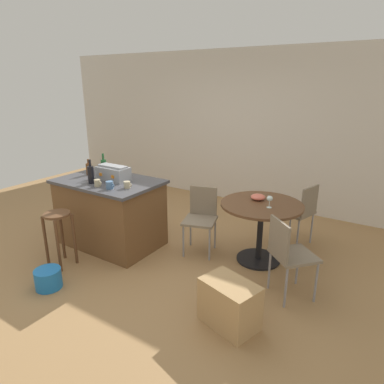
# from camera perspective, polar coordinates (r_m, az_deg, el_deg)

# --- Properties ---
(ground_plane) EXTENTS (8.80, 8.80, 0.00)m
(ground_plane) POSITION_cam_1_polar(r_m,az_deg,el_deg) (4.58, -7.67, -10.22)
(ground_plane) COLOR #A37A4C
(back_wall) EXTENTS (8.00, 0.10, 2.70)m
(back_wall) POSITION_cam_1_polar(r_m,az_deg,el_deg) (6.32, 7.67, 10.55)
(back_wall) COLOR beige
(back_wall) RESTS_ON ground_plane
(kitchen_island) EXTENTS (1.37, 0.89, 0.91)m
(kitchen_island) POSITION_cam_1_polar(r_m,az_deg,el_deg) (4.77, -13.44, -3.30)
(kitchen_island) COLOR brown
(kitchen_island) RESTS_ON ground_plane
(wooden_stool) EXTENTS (0.31, 0.31, 0.68)m
(wooden_stool) POSITION_cam_1_polar(r_m,az_deg,el_deg) (4.39, -21.39, -5.70)
(wooden_stool) COLOR brown
(wooden_stool) RESTS_ON ground_plane
(dining_table) EXTENTS (0.99, 0.99, 0.76)m
(dining_table) POSITION_cam_1_polar(r_m,az_deg,el_deg) (4.24, 11.44, -4.17)
(dining_table) COLOR black
(dining_table) RESTS_ON ground_plane
(folding_chair_near) EXTENTS (0.50, 0.50, 0.85)m
(folding_chair_near) POSITION_cam_1_polar(r_m,az_deg,el_deg) (4.44, 1.53, -3.88)
(folding_chair_near) COLOR #7F705B
(folding_chair_near) RESTS_ON ground_plane
(folding_chair_far) EXTENTS (0.56, 0.56, 0.86)m
(folding_chair_far) POSITION_cam_1_polar(r_m,az_deg,el_deg) (3.63, 15.79, -9.64)
(folding_chair_far) COLOR #7F705B
(folding_chair_far) RESTS_ON ground_plane
(folding_chair_left) EXTENTS (0.50, 0.50, 0.86)m
(folding_chair_left) POSITION_cam_1_polar(r_m,az_deg,el_deg) (4.82, 17.66, -2.87)
(folding_chair_left) COLOR #7F705B
(folding_chair_left) RESTS_ON ground_plane
(toolbox) EXTENTS (0.44, 0.24, 0.20)m
(toolbox) POSITION_cam_1_polar(r_m,az_deg,el_deg) (4.59, -13.02, 3.10)
(toolbox) COLOR gray
(toolbox) RESTS_ON kitchen_island
(bottle_0) EXTENTS (0.08, 0.08, 0.22)m
(bottle_0) POSITION_cam_1_polar(r_m,az_deg,el_deg) (4.96, -16.85, 3.76)
(bottle_0) COLOR #603314
(bottle_0) RESTS_ON kitchen_island
(bottle_1) EXTENTS (0.07, 0.07, 0.31)m
(bottle_1) POSITION_cam_1_polar(r_m,az_deg,el_deg) (4.82, -14.51, 4.01)
(bottle_1) COLOR #194C23
(bottle_1) RESTS_ON kitchen_island
(bottle_2) EXTENTS (0.08, 0.08, 0.31)m
(bottle_2) POSITION_cam_1_polar(r_m,az_deg,el_deg) (4.52, -16.54, 2.87)
(bottle_2) COLOR black
(bottle_2) RESTS_ON kitchen_island
(cup_0) EXTENTS (0.13, 0.09, 0.09)m
(cup_0) POSITION_cam_1_polar(r_m,az_deg,el_deg) (4.24, -13.59, 1.13)
(cup_0) COLOR #4C7099
(cup_0) RESTS_ON kitchen_island
(cup_1) EXTENTS (0.11, 0.08, 0.09)m
(cup_1) POSITION_cam_1_polar(r_m,az_deg,el_deg) (4.38, -15.51, 1.46)
(cup_1) COLOR tan
(cup_1) RESTS_ON kitchen_island
(cup_2) EXTENTS (0.12, 0.08, 0.08)m
(cup_2) POSITION_cam_1_polar(r_m,az_deg,el_deg) (4.23, -10.78, 1.21)
(cup_2) COLOR tan
(cup_2) RESTS_ON kitchen_island
(wine_glass) EXTENTS (0.07, 0.07, 0.14)m
(wine_glass) POSITION_cam_1_polar(r_m,az_deg,el_deg) (4.02, 12.86, -1.13)
(wine_glass) COLOR silver
(wine_glass) RESTS_ON dining_table
(serving_bowl) EXTENTS (0.18, 0.18, 0.07)m
(serving_bowl) POSITION_cam_1_polar(r_m,az_deg,el_deg) (4.29, 10.98, -0.82)
(serving_bowl) COLOR #DB6651
(serving_bowl) RESTS_ON dining_table
(cardboard_box) EXTENTS (0.59, 0.47, 0.44)m
(cardboard_box) POSITION_cam_1_polar(r_m,az_deg,el_deg) (3.29, 6.27, -18.08)
(cardboard_box) COLOR tan
(cardboard_box) RESTS_ON ground_plane
(plastic_bucket) EXTENTS (0.28, 0.28, 0.22)m
(plastic_bucket) POSITION_cam_1_polar(r_m,az_deg,el_deg) (4.14, -22.89, -13.19)
(plastic_bucket) COLOR blue
(plastic_bucket) RESTS_ON ground_plane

